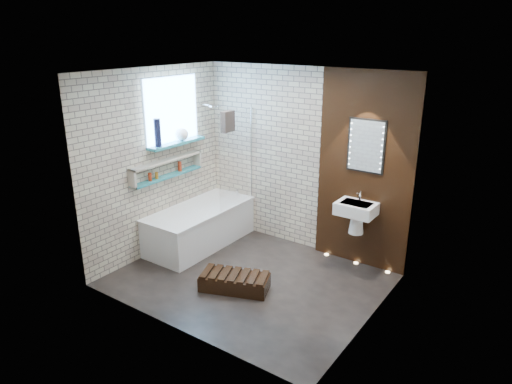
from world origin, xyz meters
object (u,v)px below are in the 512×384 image
Objects in this scene: walnut_step at (235,282)px; led_mirror at (366,146)px; bathtub at (200,226)px; bath_screen at (236,159)px; washbasin at (356,213)px.

led_mirror is at bearing 57.99° from walnut_step.
bathtub is 1.24× the size of bath_screen.
walnut_step is (-0.96, -1.37, -0.70)m from washbasin.
led_mirror is at bearing 90.00° from washbasin.
bathtub is 2.49× the size of led_mirror.
bathtub is at bearing -163.99° from washbasin.
bath_screen is 2.41× the size of washbasin.
led_mirror reaches higher than bath_screen.
bath_screen reaches higher than washbasin.
bath_screen is at bearing 125.92° from walnut_step.
led_mirror is (1.82, 0.34, 0.37)m from bath_screen.
walnut_step is (1.22, -0.75, -0.20)m from bathtub.
led_mirror is 0.84× the size of walnut_step.
bath_screen is at bearing -174.22° from washbasin.
washbasin is 1.81m from walnut_step.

